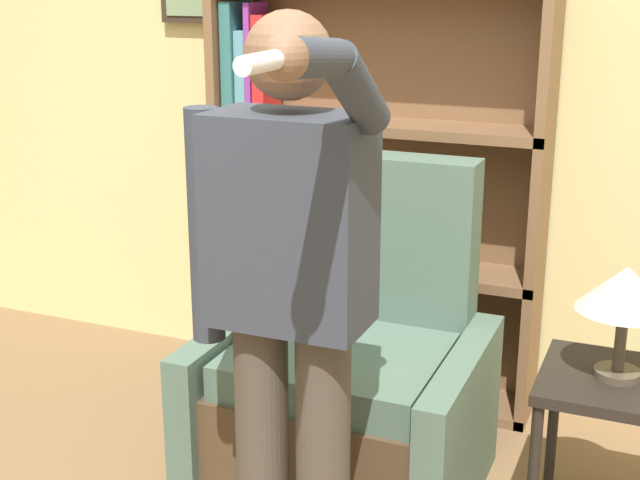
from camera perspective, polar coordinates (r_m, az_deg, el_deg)
name	(u,v)px	position (r m, az deg, el deg)	size (l,w,h in m)	color
wall_back	(401,60)	(3.73, 5.18, 11.39)	(8.00, 0.11, 2.80)	#DBCC84
bookcase	(345,197)	(3.74, 1.63, 2.79)	(1.39, 0.28, 1.74)	brown
armchair	(349,386)	(3.16, 1.90, -9.33)	(0.93, 0.80, 1.14)	#4C3823
person_standing	(288,292)	(2.32, -2.05, -3.33)	(0.56, 0.78, 1.67)	#473D33
side_table	(614,404)	(2.96, 18.29, -9.91)	(0.46, 0.46, 0.55)	black
table_lamp	(626,293)	(2.82, 18.97, -3.21)	(0.29, 0.29, 0.36)	#4C4233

